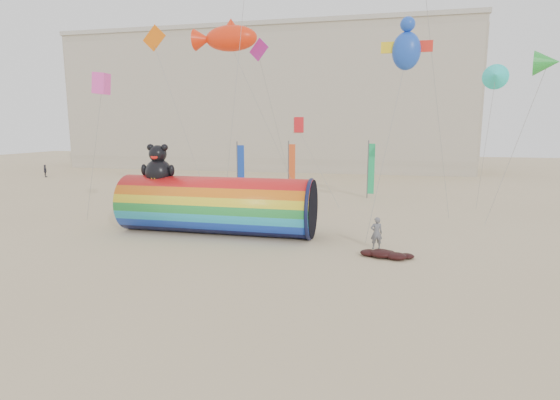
% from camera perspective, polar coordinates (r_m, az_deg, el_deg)
% --- Properties ---
extents(ground, '(160.00, 160.00, 0.00)m').
position_cam_1_polar(ground, '(23.15, -2.05, -6.42)').
color(ground, '#CCB58C').
rests_on(ground, ground).
extents(hotel_building, '(60.40, 15.40, 20.60)m').
position_cam_1_polar(hotel_building, '(69.87, -1.82, 12.76)').
color(hotel_building, '#B7AD99').
rests_on(hotel_building, ground).
extents(windsock_assembly, '(11.77, 3.59, 5.43)m').
position_cam_1_polar(windsock_assembly, '(26.49, -8.35, -0.49)').
color(windsock_assembly, red).
rests_on(windsock_assembly, ground).
extents(kite_handler, '(0.69, 0.53, 1.71)m').
position_cam_1_polar(kite_handler, '(23.53, 12.49, -4.23)').
color(kite_handler, slate).
rests_on(kite_handler, ground).
extents(fabric_bundle, '(2.62, 1.35, 0.41)m').
position_cam_1_polar(fabric_bundle, '(22.26, 13.65, -6.89)').
color(fabric_bundle, '#360C09').
rests_on(fabric_bundle, ground).
extents(festival_banners, '(10.96, 5.99, 5.20)m').
position_cam_1_polar(festival_banners, '(37.64, 2.95, 3.84)').
color(festival_banners, '#59595E').
rests_on(festival_banners, ground).
extents(flying_kites, '(26.87, 11.66, 11.23)m').
position_cam_1_polar(flying_kites, '(28.81, 4.97, 19.71)').
color(flying_kites, blue).
rests_on(flying_kites, ground).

